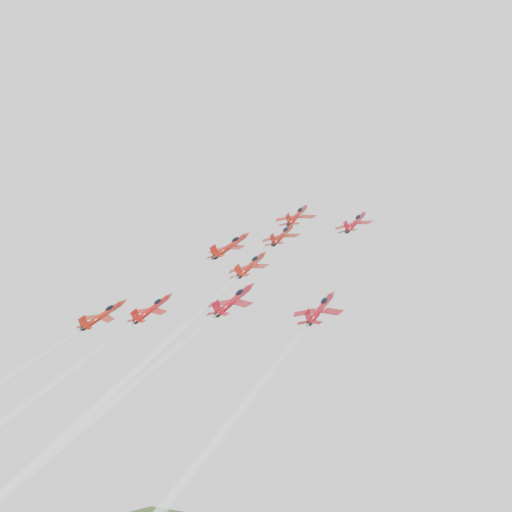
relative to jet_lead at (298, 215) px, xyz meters
The scene contains 7 objects.
jet_lead is the anchor object (origin of this frame).
jet_row2_left 18.19m from the jet_lead, 126.32° to the right, with size 10.50×13.37×8.73m.
jet_row2_center 12.29m from the jet_lead, 76.88° to the right, with size 9.23×11.75×7.67m.
jet_row2_right 20.92m from the jet_lead, 22.69° to the right, with size 8.73×11.12×7.26m.
jet_center 73.12m from the jet_lead, 87.11° to the right, with size 9.40×87.87×54.14m.
jet_rear_right 90.32m from the jet_lead, 83.66° to the right, with size 9.69×90.50×55.76m.
jet_rear_farright 94.09m from the jet_lead, 69.58° to the right, with size 8.67×81.04×49.93m.
Camera 1 is at (81.11, -116.76, 115.53)m, focal length 50.00 mm.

